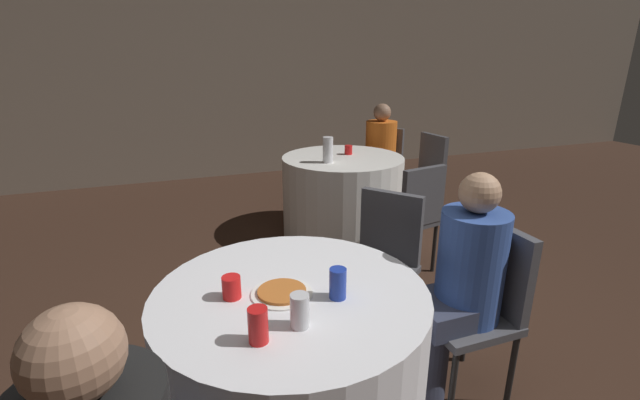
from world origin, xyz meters
TOP-DOWN VIEW (x-y plane):
  - wall_back at (0.00, 4.67)m, footprint 16.00×0.06m
  - table_near at (-0.21, -0.00)m, footprint 1.10×1.10m
  - table_far at (0.93, 2.14)m, footprint 1.13×1.13m
  - chair_near_northeast at (0.54, 0.60)m, footprint 0.56×0.56m
  - chair_near_east at (0.75, -0.00)m, footprint 0.41×0.40m
  - chair_far_northeast at (1.69, 2.75)m, footprint 0.56×0.56m
  - chair_far_south at (1.10, 1.18)m, footprint 0.47×0.47m
  - chair_far_east at (1.90, 2.24)m, footprint 0.44×0.44m
  - person_orange_shirt at (1.56, 2.65)m, footprint 0.48×0.46m
  - person_blue_shirt at (0.59, -0.00)m, footprint 0.49×0.31m
  - pizza_plate_near at (-0.25, -0.01)m, footprint 0.24×0.24m
  - soda_can_blue at (-0.05, -0.11)m, footprint 0.07×0.07m
  - soda_can_red at (-0.39, -0.27)m, footprint 0.07×0.07m
  - soda_can_silver at (-0.24, -0.23)m, footprint 0.07×0.07m
  - cup_near at (-0.43, 0.03)m, footprint 0.07×0.07m
  - bottle_far at (0.71, 1.98)m, footprint 0.09×0.09m
  - cup_far at (1.02, 2.22)m, footprint 0.07×0.07m

SIDE VIEW (x-z plane):
  - table_near at x=-0.21m, z-range 0.00..0.75m
  - table_far at x=0.93m, z-range 0.00..0.75m
  - chair_near_northeast at x=0.54m, z-range 0.09..0.96m
  - chair_near_east at x=0.75m, z-range 0.09..0.96m
  - chair_far_northeast at x=1.69m, z-range 0.09..0.96m
  - chair_far_south at x=1.10m, z-range 0.09..0.96m
  - chair_far_east at x=1.90m, z-range 0.09..0.96m
  - person_blue_shirt at x=0.59m, z-range -0.01..1.14m
  - person_orange_shirt at x=1.56m, z-range 0.01..1.16m
  - pizza_plate_near at x=-0.25m, z-range 0.74..0.76m
  - cup_far at x=1.02m, z-range 0.75..0.83m
  - cup_near at x=-0.43m, z-range 0.75..0.83m
  - soda_can_blue at x=-0.05m, z-range 0.75..0.87m
  - soda_can_red at x=-0.39m, z-range 0.75..0.87m
  - soda_can_silver at x=-0.24m, z-range 0.75..0.87m
  - bottle_far at x=0.71m, z-range 0.75..0.97m
  - wall_back at x=0.00m, z-range 0.00..2.80m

